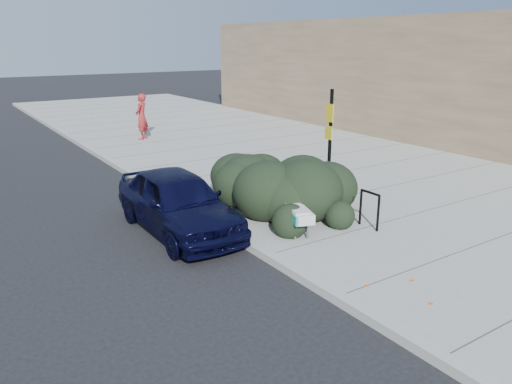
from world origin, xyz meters
TOP-DOWN VIEW (x-y plane):
  - ground at (0.00, 0.00)m, footprint 120.00×120.00m
  - sidewalk_near at (5.60, 5.00)m, footprint 11.20×50.00m
  - curb_near at (0.00, 5.00)m, footprint 0.22×50.00m
  - bench at (1.23, 1.00)m, footprint 1.10×2.08m
  - bike_rack at (2.67, -0.02)m, footprint 0.06×0.58m
  - sign_post at (3.48, 2.28)m, footprint 0.12×0.33m
  - hedge at (1.93, 2.50)m, footprint 3.83×5.02m
  - sedan_navy at (-0.80, 2.49)m, footprint 1.70×4.17m
  - pedestrian at (2.41, 12.82)m, footprint 0.82×0.82m

SIDE VIEW (x-z plane):
  - ground at x=0.00m, z-range 0.00..0.00m
  - sidewalk_near at x=5.60m, z-range 0.00..0.15m
  - curb_near at x=0.00m, z-range 0.00..0.17m
  - bench at x=1.23m, z-range 0.33..0.96m
  - bike_rack at x=2.67m, z-range 0.24..1.08m
  - sedan_navy at x=-0.80m, z-range 0.00..1.42m
  - hedge at x=1.93m, z-range 0.15..1.84m
  - pedestrian at x=2.41m, z-range 0.15..2.07m
  - sign_post at x=3.48m, z-range 0.33..3.18m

